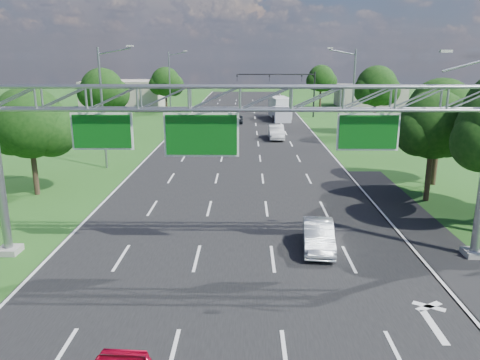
{
  "coord_description": "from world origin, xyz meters",
  "views": [
    {
      "loc": [
        0.56,
        -8.94,
        9.28
      ],
      "look_at": [
        0.22,
        13.59,
        3.31
      ],
      "focal_mm": 35.0,
      "sensor_mm": 36.0,
      "label": 1
    }
  ],
  "objects_px": {
    "sign_gantry": "(242,112)",
    "traffic_signal": "(292,84)",
    "silver_sedan": "(318,235)",
    "box_truck": "(280,109)"
  },
  "relations": [
    {
      "from": "sign_gantry",
      "to": "traffic_signal",
      "type": "distance_m",
      "value": 53.51
    },
    {
      "from": "traffic_signal",
      "to": "silver_sedan",
      "type": "xyz_separation_m",
      "value": [
        -3.36,
        -52.19,
        -4.48
      ]
    },
    {
      "from": "sign_gantry",
      "to": "traffic_signal",
      "type": "relative_size",
      "value": 1.92
    },
    {
      "from": "sign_gantry",
      "to": "traffic_signal",
      "type": "xyz_separation_m",
      "value": [
        7.15,
        53.0,
        -1.72
      ]
    },
    {
      "from": "traffic_signal",
      "to": "sign_gantry",
      "type": "bearing_deg",
      "value": -97.68
    },
    {
      "from": "traffic_signal",
      "to": "box_truck",
      "type": "distance_m",
      "value": 4.8
    },
    {
      "from": "sign_gantry",
      "to": "box_truck",
      "type": "height_order",
      "value": "sign_gantry"
    },
    {
      "from": "sign_gantry",
      "to": "box_truck",
      "type": "bearing_deg",
      "value": 84.04
    },
    {
      "from": "silver_sedan",
      "to": "box_truck",
      "type": "height_order",
      "value": "box_truck"
    },
    {
      "from": "box_truck",
      "to": "sign_gantry",
      "type": "bearing_deg",
      "value": -103.91
    }
  ]
}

